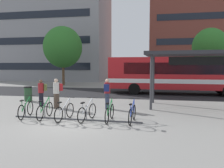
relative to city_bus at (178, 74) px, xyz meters
The scene contains 19 objects.
ground 12.25m from the city_bus, 117.67° to the right, with size 200.00×200.00×0.00m, color gray.
bus_lane_asphalt 5.90m from the city_bus, behind, with size 80.00×7.20×0.01m, color #232326.
city_bus is the anchor object (origin of this frame).
bike_rack 11.79m from the city_bus, 119.04° to the right, with size 6.14×0.20×0.70m.
parked_bicycle_green_0 13.11m from the city_bus, 128.95° to the right, with size 0.52×1.71×0.99m.
parked_bicycle_green_1 12.52m from the city_bus, 125.30° to the right, with size 0.52×1.72×0.99m.
parked_bicycle_silver_2 12.08m from the city_bus, 120.84° to the right, with size 0.52×1.72×0.99m.
parked_bicycle_silver_3 11.50m from the city_bus, 116.53° to the right, with size 0.56×1.70×0.99m.
parked_bicycle_green_4 11.03m from the city_bus, 111.87° to the right, with size 0.52×1.72×0.99m.
parked_bicycle_blue_5 10.74m from the city_bus, 106.71° to the right, with size 0.52×1.72×0.99m.
transit_shelter 6.37m from the city_bus, 86.71° to the right, with size 6.11×3.51×3.29m.
commuter_red_pack_0 10.96m from the city_bus, 134.44° to the right, with size 0.58×0.60×1.74m.
commuter_olive_pack_1 11.51m from the city_bus, 141.06° to the right, with size 0.61×0.54×1.63m.
commuter_navy_pack_2 8.88m from the city_bus, 122.37° to the right, with size 0.35×0.53×1.74m.
trash_bin 12.26m from the city_bus, 151.97° to the right, with size 0.55×0.55×1.03m.
street_tree_0 14.93m from the city_bus, 154.56° to the left, with size 4.80×4.80×7.35m.
street_tree_1 8.46m from the city_bus, 58.34° to the left, with size 3.84×3.84×6.71m.
building_left_wing 28.03m from the city_bus, 141.08° to the left, with size 21.92×10.28×19.72m.
building_right_wing 27.75m from the city_bus, 73.75° to the left, with size 19.79×11.77×24.44m.
Camera 1 is at (3.36, -8.78, 2.50)m, focal length 34.78 mm.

